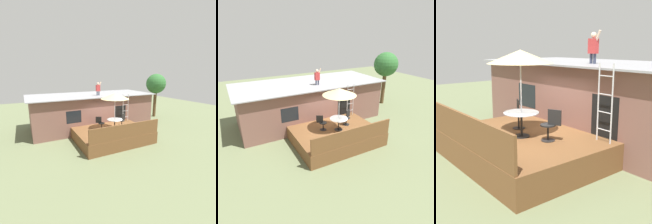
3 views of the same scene
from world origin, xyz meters
TOP-DOWN VIEW (x-y plane):
  - ground_plane at (0.00, 0.00)m, footprint 40.00×40.00m
  - house at (0.00, 3.60)m, footprint 10.50×4.50m
  - deck at (0.00, 0.00)m, footprint 4.91×3.98m
  - deck_railing at (0.00, -1.94)m, footprint 4.81×0.08m
  - patio_table at (0.14, -0.25)m, footprint 1.04×1.04m
  - patio_umbrella at (0.14, -0.25)m, footprint 1.90×1.90m
  - step_ladder at (1.99, 1.26)m, footprint 0.52×0.04m
  - person_figure at (0.22, 2.68)m, footprint 0.47×0.20m
  - patio_chair_left at (-0.72, 0.22)m, footprint 0.58×0.44m
  - patio_chair_right at (1.00, 0.15)m, footprint 0.59×0.44m

SIDE VIEW (x-z plane):
  - ground_plane at x=0.00m, z-range 0.00..0.00m
  - deck at x=0.00m, z-range 0.00..0.80m
  - deck_railing at x=0.00m, z-range 0.80..1.70m
  - patio_chair_left at x=-0.72m, z-range 0.80..1.72m
  - patio_chair_right at x=1.00m, z-range 0.80..1.72m
  - patio_table at x=0.14m, z-range 1.01..1.76m
  - house at x=0.00m, z-range 0.01..2.86m
  - step_ladder at x=1.99m, z-range 0.80..3.00m
  - patio_umbrella at x=0.14m, z-range 1.88..4.42m
  - person_figure at x=0.22m, z-range 2.90..4.02m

